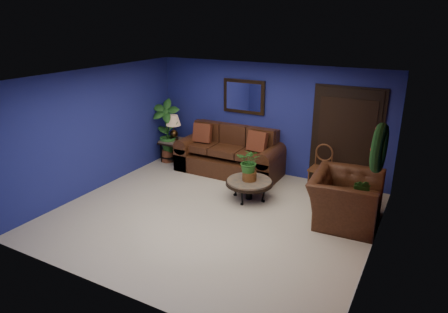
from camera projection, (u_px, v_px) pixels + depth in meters
The scene contains 18 objects.
floor at pixel (213, 215), 7.34m from camera, with size 5.50×5.50×0.00m, color beige.
wall_back at pixel (268, 119), 9.00m from camera, with size 5.50×0.04×2.50m, color navy.
wall_left at pixel (97, 130), 8.17m from camera, with size 0.04×5.00×2.50m, color navy.
wall_right_brick at pixel (379, 180), 5.68m from camera, with size 0.04×5.00×2.50m, color maroon.
ceiling at pixel (212, 78), 6.51m from camera, with size 5.50×5.00×0.02m, color white.
crown_molding at pixel (388, 97), 5.31m from camera, with size 0.03×5.00×0.14m, color white.
wall_mirror at pixel (244, 97), 9.08m from camera, with size 1.02×0.06×0.77m, color #3F2A13.
closet_door at pixel (346, 139), 8.25m from camera, with size 1.44×0.06×2.18m, color black.
wreath at pixel (379, 148), 5.60m from camera, with size 0.72×0.72×0.16m, color black.
sofa at pixel (231, 157), 9.28m from camera, with size 2.41×1.04×1.08m.
coffee_table at pixel (249, 183), 7.87m from camera, with size 0.93×0.93×0.40m.
end_table at pixel (174, 145), 9.94m from camera, with size 0.61×0.61×0.56m.
table_lamp at pixel (174, 125), 9.76m from camera, with size 0.36×0.36×0.60m.
side_chair at pixel (322, 164), 8.29m from camera, with size 0.44×0.44×0.96m.
armchair at pixel (345, 199), 6.99m from camera, with size 1.32×1.15×0.86m, color #442413.
coffee_plant at pixel (250, 163), 7.73m from camera, with size 0.52×0.47×0.66m.
floor_plant at pixel (358, 199), 6.96m from camera, with size 0.42×0.36×0.83m.
tall_plant at pixel (166, 128), 9.78m from camera, with size 0.79×0.64×1.56m.
Camera 1 is at (3.32, -5.67, 3.45)m, focal length 32.00 mm.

